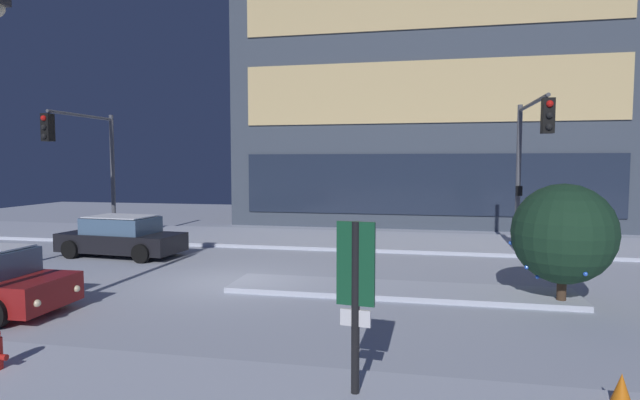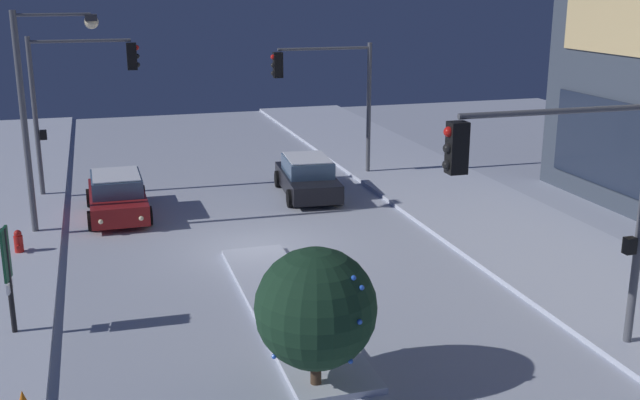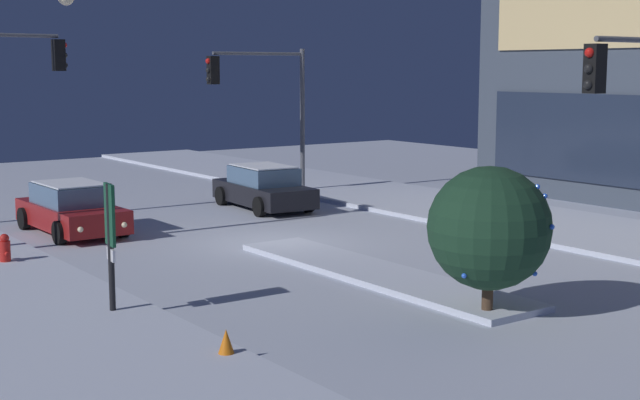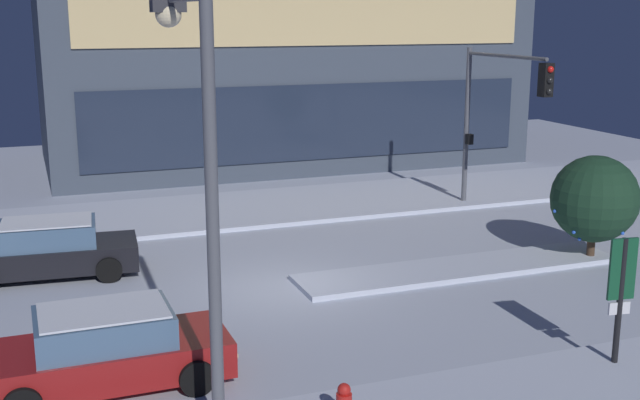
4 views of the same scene
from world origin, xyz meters
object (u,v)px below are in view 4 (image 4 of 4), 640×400
object	(u,v)px
car_near	(105,350)
parking_info_sign	(621,288)
street_lamp_arched	(197,149)
car_far	(49,250)
decorated_tree_median	(595,199)
traffic_light_corner_far_right	(498,102)

from	to	relation	value
car_near	parking_info_sign	size ratio (longest dim) A/B	1.75
street_lamp_arched	parking_info_sign	distance (m)	8.39
car_far	decorated_tree_median	size ratio (longest dim) A/B	1.59
traffic_light_corner_far_right	parking_info_sign	distance (m)	12.21
car_far	parking_info_sign	size ratio (longest dim) A/B	1.79
traffic_light_corner_far_right	decorated_tree_median	world-z (taller)	traffic_light_corner_far_right
parking_info_sign	decorated_tree_median	distance (m)	7.27
car_near	traffic_light_corner_far_right	bearing A→B (deg)	31.53
traffic_light_corner_far_right	decorated_tree_median	xyz separation A→B (m)	(-0.17, -5.25, -2.13)
car_near	decorated_tree_median	distance (m)	13.86
car_far	street_lamp_arched	world-z (taller)	street_lamp_arched
car_near	car_far	distance (m)	7.09
car_far	parking_info_sign	xyz separation A→B (m)	(9.95, -9.71, 0.93)
car_far	decorated_tree_median	world-z (taller)	decorated_tree_median
car_far	street_lamp_arched	xyz separation A→B (m)	(2.14, -8.99, 3.92)
car_near	car_far	size ratio (longest dim) A/B	0.97
street_lamp_arched	decorated_tree_median	size ratio (longest dim) A/B	2.39
traffic_light_corner_far_right	street_lamp_arched	distance (m)	16.08
car_far	traffic_light_corner_far_right	distance (m)	14.74
car_near	parking_info_sign	distance (m)	9.65
decorated_tree_median	street_lamp_arched	bearing A→B (deg)	-156.55
traffic_light_corner_far_right	parking_info_sign	xyz separation A→B (m)	(-4.37, -11.18, -2.23)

